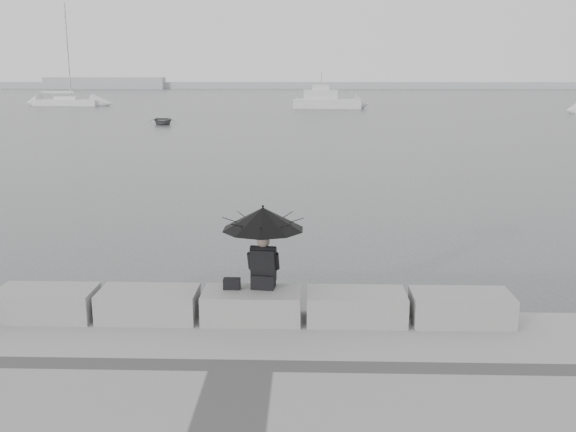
{
  "coord_description": "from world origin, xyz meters",
  "views": [
    {
      "loc": [
        0.89,
        -10.32,
        4.51
      ],
      "look_at": [
        0.49,
        3.0,
        1.47
      ],
      "focal_mm": 40.0,
      "sensor_mm": 36.0,
      "label": 1
    }
  ],
  "objects_px": {
    "seated_person": "(263,226)",
    "sailboat_left": "(68,102)",
    "motor_cruiser": "(328,101)",
    "dinghy": "(163,121)"
  },
  "relations": [
    {
      "from": "seated_person",
      "to": "sailboat_left",
      "type": "distance_m",
      "value": 80.14
    },
    {
      "from": "seated_person",
      "to": "dinghy",
      "type": "xyz_separation_m",
      "value": [
        -11.72,
        44.94,
        -1.75
      ]
    },
    {
      "from": "sailboat_left",
      "to": "dinghy",
      "type": "distance_m",
      "value": 34.72
    },
    {
      "from": "motor_cruiser",
      "to": "dinghy",
      "type": "xyz_separation_m",
      "value": [
        -14.89,
        -24.08,
        -0.6
      ]
    },
    {
      "from": "sailboat_left",
      "to": "motor_cruiser",
      "type": "relative_size",
      "value": 1.54
    },
    {
      "from": "motor_cruiser",
      "to": "dinghy",
      "type": "bearing_deg",
      "value": -115.57
    },
    {
      "from": "seated_person",
      "to": "dinghy",
      "type": "relative_size",
      "value": 0.4
    },
    {
      "from": "seated_person",
      "to": "sailboat_left",
      "type": "xyz_separation_m",
      "value": [
        -30.69,
        74.01,
        -1.53
      ]
    },
    {
      "from": "seated_person",
      "to": "dinghy",
      "type": "bearing_deg",
      "value": 112.08
    },
    {
      "from": "motor_cruiser",
      "to": "seated_person",
      "type": "bearing_deg",
      "value": -86.47
    }
  ]
}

